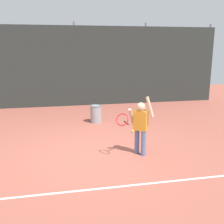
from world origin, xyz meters
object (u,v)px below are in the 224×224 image
Objects in this scene: tennis_ball_1 at (95,113)px; tennis_player at (140,124)px; tennis_ball_3 at (133,131)px; ball_hopper at (96,114)px.

tennis_player is at bearing -83.48° from tennis_ball_1.
tennis_ball_3 is (0.30, 1.61, -0.69)m from tennis_player.
tennis_ball_1 is at bearing 134.83° from tennis_player.
ball_hopper reaches higher than tennis_ball_3.
tennis_ball_3 is at bearing 117.76° from tennis_player.
tennis_player is 4.12m from tennis_ball_1.
tennis_ball_1 and tennis_ball_3 have the same top height.
ball_hopper is (-0.58, 2.84, -0.44)m from tennis_player.
ball_hopper is at bearing 139.86° from tennis_player.
tennis_player is at bearing -78.44° from ball_hopper.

